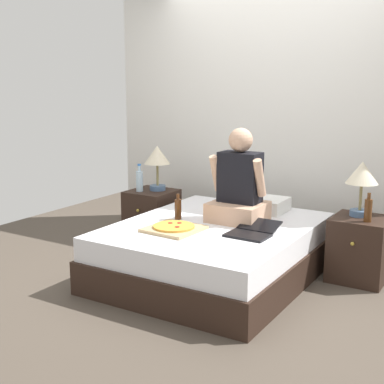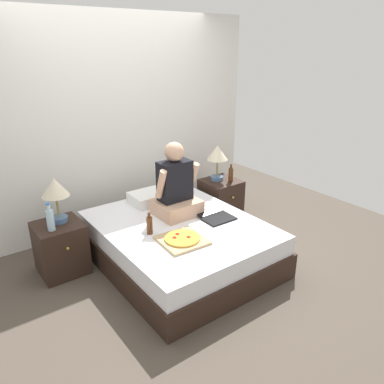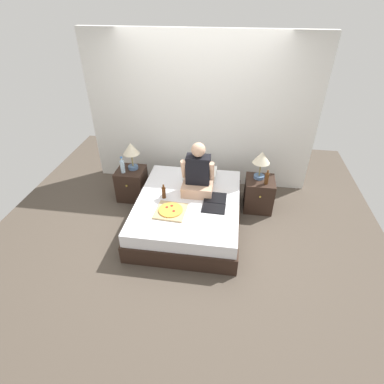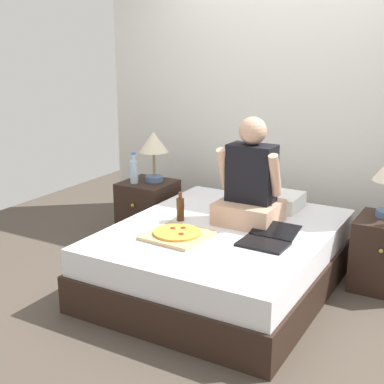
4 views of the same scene
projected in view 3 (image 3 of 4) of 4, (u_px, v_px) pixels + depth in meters
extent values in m
plane|color=#4C4238|center=(188.00, 223.00, 4.55)|extent=(5.72, 5.72, 0.00)
cube|color=silver|center=(200.00, 114.00, 4.89)|extent=(3.72, 0.12, 2.50)
cube|color=black|center=(188.00, 216.00, 4.48)|extent=(1.50, 1.84, 0.26)
cube|color=white|center=(188.00, 204.00, 4.35)|extent=(1.45, 1.79, 0.19)
cube|color=black|center=(132.00, 183.00, 4.98)|extent=(0.44, 0.44, 0.52)
sphere|color=gold|center=(127.00, 186.00, 4.73)|extent=(0.03, 0.03, 0.03)
cylinder|color=#4C6B93|center=(133.00, 167.00, 4.86)|extent=(0.16, 0.16, 0.05)
cylinder|color=olive|center=(132.00, 160.00, 4.78)|extent=(0.02, 0.02, 0.22)
cone|color=beige|center=(131.00, 148.00, 4.67)|extent=(0.26, 0.26, 0.18)
cylinder|color=silver|center=(123.00, 167.00, 4.71)|extent=(0.07, 0.07, 0.20)
cylinder|color=silver|center=(121.00, 159.00, 4.64)|extent=(0.03, 0.03, 0.06)
cylinder|color=blue|center=(121.00, 157.00, 4.62)|extent=(0.04, 0.04, 0.02)
cube|color=black|center=(259.00, 194.00, 4.73)|extent=(0.44, 0.44, 0.52)
sphere|color=gold|center=(260.00, 197.00, 4.48)|extent=(0.03, 0.03, 0.03)
cylinder|color=#4C6B93|center=(259.00, 177.00, 4.62)|extent=(0.16, 0.16, 0.05)
cylinder|color=olive|center=(260.00, 169.00, 4.54)|extent=(0.02, 0.02, 0.22)
cone|color=beige|center=(262.00, 157.00, 4.43)|extent=(0.26, 0.26, 0.18)
cylinder|color=#512D14|center=(267.00, 179.00, 4.45)|extent=(0.06, 0.06, 0.18)
cylinder|color=#512D14|center=(268.00, 172.00, 4.38)|extent=(0.03, 0.03, 0.05)
cube|color=white|center=(200.00, 173.00, 4.77)|extent=(0.52, 0.34, 0.12)
cube|color=tan|center=(198.00, 188.00, 4.40)|extent=(0.44, 0.40, 0.16)
cube|color=black|center=(198.00, 169.00, 4.26)|extent=(0.34, 0.20, 0.42)
sphere|color=tan|center=(198.00, 150.00, 4.08)|extent=(0.20, 0.20, 0.20)
cylinder|color=tan|center=(184.00, 169.00, 4.23)|extent=(0.07, 0.18, 0.32)
cylinder|color=tan|center=(212.00, 171.00, 4.18)|extent=(0.07, 0.18, 0.32)
cube|color=black|center=(214.00, 208.00, 4.10)|extent=(0.32, 0.23, 0.02)
cube|color=black|center=(215.00, 198.00, 4.25)|extent=(0.32, 0.20, 0.06)
cube|color=tan|center=(171.00, 211.00, 4.05)|extent=(0.42, 0.42, 0.03)
cylinder|color=gold|center=(171.00, 210.00, 4.03)|extent=(0.33, 0.33, 0.02)
cylinder|color=maroon|center=(167.00, 207.00, 4.07)|extent=(0.04, 0.04, 0.00)
cylinder|color=maroon|center=(174.00, 211.00, 4.00)|extent=(0.04, 0.04, 0.00)
cylinder|color=maroon|center=(172.00, 206.00, 4.09)|extent=(0.04, 0.04, 0.00)
cylinder|color=#4C2811|center=(164.00, 193.00, 4.28)|extent=(0.06, 0.06, 0.17)
cylinder|color=#4C2811|center=(163.00, 186.00, 4.21)|extent=(0.03, 0.03, 0.05)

